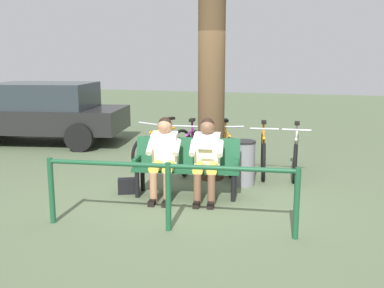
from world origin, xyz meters
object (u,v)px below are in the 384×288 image
(person_companion, at_px, (164,154))
(handbag, at_px, (128,186))
(litter_bin, at_px, (244,163))
(bench, at_px, (187,162))
(parked_car, at_px, (40,112))
(bicycle_blue, at_px, (226,151))
(tree_trunk, at_px, (211,82))
(bicycle_red, at_px, (190,150))
(person_reading, at_px, (207,155))
(bicycle_green, at_px, (263,154))
(bicycle_orange, at_px, (164,148))
(bicycle_purple, at_px, (296,155))

(person_companion, bearing_deg, handbag, -7.97)
(person_companion, height_order, litter_bin, person_companion)
(handbag, bearing_deg, bench, -165.33)
(bench, distance_m, parked_car, 5.56)
(litter_bin, height_order, bicycle_blue, bicycle_blue)
(tree_trunk, relative_size, bicycle_red, 1.99)
(person_reading, relative_size, person_companion, 1.00)
(litter_bin, relative_size, bicycle_red, 0.44)
(bicycle_green, distance_m, bicycle_orange, 1.91)
(tree_trunk, bearing_deg, bicycle_orange, -28.09)
(bench, relative_size, bicycle_blue, 1.04)
(bicycle_purple, xyz_separation_m, bicycle_red, (1.92, 0.17, 0.00))
(parked_car, bearing_deg, bicycle_orange, 148.79)
(handbag, bearing_deg, bicycle_purple, -141.31)
(person_companion, bearing_deg, bicycle_red, -95.45)
(bench, distance_m, bicycle_red, 1.58)
(parked_car, bearing_deg, bicycle_blue, 154.23)
(handbag, height_order, bicycle_green, bicycle_green)
(bench, relative_size, bicycle_purple, 0.99)
(parked_car, bearing_deg, person_companion, 133.15)
(person_reading, height_order, bicycle_red, person_reading)
(bicycle_green, bearing_deg, bicycle_red, -93.72)
(litter_bin, bearing_deg, bicycle_orange, -25.35)
(person_companion, xyz_separation_m, handbag, (0.60, 0.02, -0.54))
(bicycle_orange, bearing_deg, bicycle_green, 113.91)
(bench, distance_m, bicycle_blue, 1.69)
(person_reading, bearing_deg, bicycle_green, -118.28)
(handbag, distance_m, tree_trunk, 2.22)
(person_reading, bearing_deg, bench, -27.42)
(person_reading, height_order, litter_bin, person_reading)
(person_reading, relative_size, litter_bin, 1.62)
(litter_bin, relative_size, parked_car, 0.17)
(handbag, xyz_separation_m, bicycle_orange, (0.09, -1.82, 0.24))
(litter_bin, bearing_deg, parked_car, -21.66)
(person_companion, xyz_separation_m, bicycle_red, (0.13, -1.73, -0.30))
(bicycle_orange, bearing_deg, person_companion, 43.36)
(person_reading, bearing_deg, litter_bin, -123.42)
(tree_trunk, distance_m, bicycle_orange, 1.80)
(tree_trunk, height_order, bicycle_green, tree_trunk)
(tree_trunk, bearing_deg, parked_car, -21.84)
(person_reading, distance_m, person_companion, 0.64)
(handbag, xyz_separation_m, bicycle_red, (-0.47, -1.75, 0.24))
(bicycle_blue, relative_size, bicycle_orange, 1.01)
(litter_bin, relative_size, bicycle_purple, 0.44)
(person_reading, height_order, bicycle_blue, person_reading)
(bicycle_blue, xyz_separation_m, bicycle_orange, (1.22, 0.07, 0.00))
(tree_trunk, xyz_separation_m, bicycle_red, (0.53, -0.51, -1.31))
(bicycle_green, height_order, bicycle_blue, same)
(bicycle_purple, relative_size, parked_car, 0.38)
(parked_car, bearing_deg, tree_trunk, 146.85)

